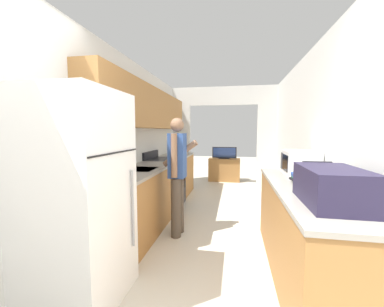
% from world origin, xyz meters
% --- Properties ---
extents(wall_left, '(0.38, 7.24, 2.50)m').
position_xyz_m(wall_left, '(-1.24, 2.20, 1.47)').
color(wall_left, silver).
rests_on(wall_left, ground_plane).
extents(wall_right, '(0.06, 7.24, 2.50)m').
position_xyz_m(wall_right, '(1.31, 1.82, 1.25)').
color(wall_right, silver).
rests_on(wall_right, ground_plane).
extents(wall_far_with_doorway, '(2.96, 0.06, 2.50)m').
position_xyz_m(wall_far_with_doorway, '(0.00, 4.87, 1.44)').
color(wall_far_with_doorway, silver).
rests_on(wall_far_with_doorway, ground_plane).
extents(counter_left, '(0.62, 3.56, 0.89)m').
position_xyz_m(counter_left, '(-0.98, 2.65, 0.45)').
color(counter_left, '#9E6B38').
rests_on(counter_left, ground_plane).
extents(counter_right, '(0.62, 2.10, 0.89)m').
position_xyz_m(counter_right, '(0.98, 1.25, 0.45)').
color(counter_right, '#9E6B38').
rests_on(counter_right, ground_plane).
extents(refrigerator, '(0.71, 0.75, 1.73)m').
position_xyz_m(refrigerator, '(-0.94, 0.59, 0.86)').
color(refrigerator, white).
rests_on(refrigerator, ground_plane).
extents(range_oven, '(0.66, 0.75, 1.03)m').
position_xyz_m(range_oven, '(-0.97, 3.15, 0.45)').
color(range_oven, black).
rests_on(range_oven, ground_plane).
extents(person, '(0.51, 0.38, 1.58)m').
position_xyz_m(person, '(-0.45, 1.95, 0.84)').
color(person, '#4C4238').
rests_on(person, ground_plane).
extents(suitcase, '(0.38, 0.63, 0.27)m').
position_xyz_m(suitcase, '(0.98, 0.71, 1.02)').
color(suitcase, '#231E38').
rests_on(suitcase, counter_right).
extents(microwave, '(0.37, 0.45, 0.28)m').
position_xyz_m(microwave, '(1.08, 1.93, 1.03)').
color(microwave, white).
rests_on(microwave, counter_right).
extents(book_stack, '(0.22, 0.29, 0.10)m').
position_xyz_m(book_stack, '(0.97, 1.35, 0.94)').
color(book_stack, white).
rests_on(book_stack, counter_right).
extents(tv_cabinet, '(0.87, 0.42, 0.64)m').
position_xyz_m(tv_cabinet, '(0.02, 5.59, 0.32)').
color(tv_cabinet, '#9E6B38').
rests_on(tv_cabinet, ground_plane).
extents(television, '(0.67, 0.16, 0.33)m').
position_xyz_m(television, '(0.02, 5.55, 0.80)').
color(television, black).
rests_on(television, tv_cabinet).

